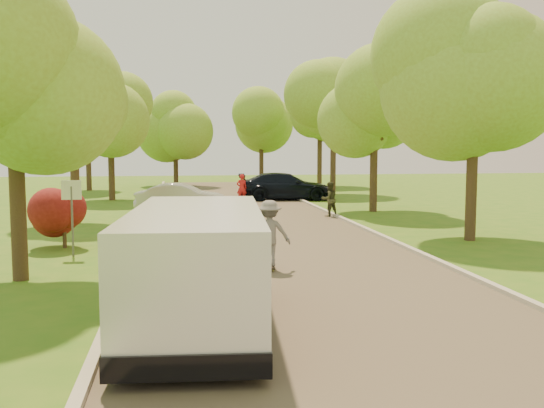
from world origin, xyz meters
TOP-DOWN VIEW (x-y plane):
  - ground at (0.00, 0.00)m, footprint 100.00×100.00m
  - road at (0.00, 8.00)m, footprint 8.00×60.00m
  - curb_left at (-4.05, 8.00)m, footprint 0.18×60.00m
  - curb_right at (4.05, 8.00)m, footprint 0.18×60.00m
  - street_sign at (-5.80, 4.00)m, footprint 0.55×0.06m
  - red_shrub at (-6.30, 5.50)m, footprint 1.70×1.70m
  - tree_l_mida at (-6.30, 1.00)m, footprint 4.71×4.60m
  - tree_l_midb at (-6.81, 12.00)m, footprint 4.30×4.20m
  - tree_l_far at (-6.39, 22.00)m, footprint 4.92×4.80m
  - tree_r_mida at (7.02, 5.00)m, footprint 5.13×5.00m
  - tree_r_midb at (6.60, 14.00)m, footprint 4.51×4.40m
  - tree_r_far at (7.23, 24.00)m, footprint 5.33×5.20m
  - tree_bg_a at (-8.78, 30.00)m, footprint 5.12×5.00m
  - tree_bg_b at (8.22, 32.00)m, footprint 5.12×5.00m
  - tree_bg_c at (-2.79, 34.00)m, footprint 4.92×4.80m
  - tree_bg_d at (4.22, 36.00)m, footprint 5.12×5.00m
  - minivan at (-2.50, -3.44)m, footprint 2.61×5.72m
  - silver_sedan at (-2.68, 14.79)m, footprint 4.37×2.03m
  - dark_sedan at (3.30, 20.63)m, footprint 5.58×2.64m
  - longboard at (-0.53, 1.27)m, footprint 0.30×0.87m
  - skateboarder at (-0.53, 1.27)m, footprint 1.12×0.70m
  - person_striped at (0.67, 19.70)m, footprint 0.60×0.42m
  - person_olive at (3.80, 12.24)m, footprint 0.88×0.76m

SIDE VIEW (x-z plane):
  - ground at x=0.00m, z-range 0.00..0.00m
  - road at x=0.00m, z-range 0.00..0.01m
  - curb_left at x=-4.05m, z-range 0.00..0.12m
  - curb_right at x=4.05m, z-range 0.00..0.12m
  - longboard at x=-0.53m, z-range 0.04..0.14m
  - silver_sedan at x=-2.68m, z-range 0.00..1.39m
  - person_olive at x=3.80m, z-range 0.00..1.55m
  - person_striped at x=0.67m, z-range 0.00..1.56m
  - dark_sedan at x=3.30m, z-range 0.00..1.57m
  - skateboarder at x=-0.53m, z-range 0.11..1.78m
  - minivan at x=-2.50m, z-range 0.06..2.13m
  - red_shrub at x=-6.30m, z-range 0.12..2.07m
  - street_sign at x=-5.80m, z-range 0.48..2.65m
  - tree_l_midb at x=-6.81m, z-range 1.28..7.89m
  - tree_r_midb at x=6.60m, z-range 1.38..8.38m
  - tree_bg_c at x=-2.79m, z-range 1.35..8.69m
  - tree_l_mida at x=-6.30m, z-range 1.48..8.87m
  - tree_bg_a at x=-8.78m, z-range 1.45..9.18m
  - tree_bg_d at x=4.22m, z-range 1.45..9.18m
  - tree_l_far at x=-6.39m, z-range 1.57..9.36m
  - tree_r_mida at x=7.02m, z-range 1.56..9.51m
  - tree_bg_b at x=8.22m, z-range 1.56..9.51m
  - tree_r_far at x=7.23m, z-range 1.66..10.00m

